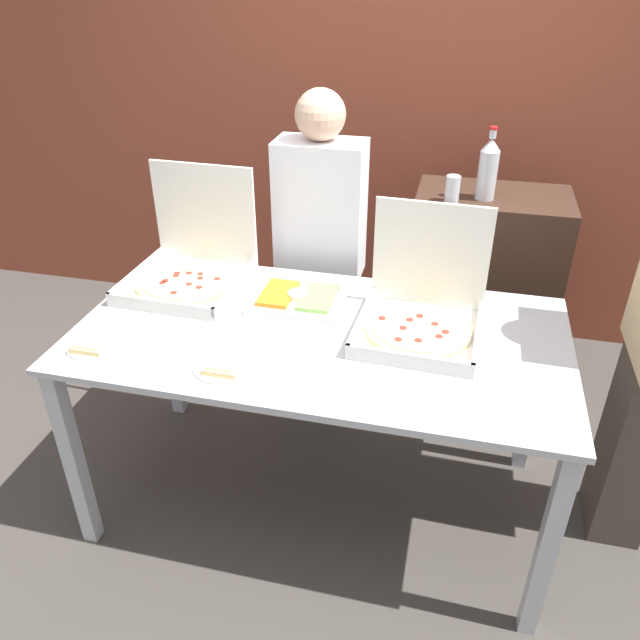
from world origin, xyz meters
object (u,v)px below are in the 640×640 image
paper_plate_front_center (227,363)px  soda_can_silver (452,189)px  person_guest_plaid (320,258)px  pizza_box_far_right (191,264)px  pizza_box_far_left (421,311)px  paper_plate_front_right (96,342)px  soda_bottle (488,168)px  veggie_tray (298,299)px

paper_plate_front_center → soda_can_silver: (0.68, 1.16, 0.29)m
paper_plate_front_center → person_guest_plaid: size_ratio=0.15×
pizza_box_far_right → pizza_box_far_left: 1.01m
paper_plate_front_right → paper_plate_front_center: (0.51, -0.01, -0.00)m
pizza_box_far_right → paper_plate_front_right: bearing=-102.6°
pizza_box_far_left → soda_bottle: size_ratio=1.45×
pizza_box_far_right → soda_can_silver: bearing=31.3°
pizza_box_far_right → veggie_tray: bearing=-8.2°
paper_plate_front_center → soda_bottle: soda_bottle is taller
pizza_box_far_right → soda_bottle: bearing=31.2°
pizza_box_far_right → paper_plate_front_right: (-0.14, -0.55, -0.07)m
paper_plate_front_center → person_guest_plaid: 0.98m
paper_plate_front_center → person_guest_plaid: person_guest_plaid is taller
paper_plate_front_right → paper_plate_front_center: 0.51m
paper_plate_front_center → veggie_tray: (0.13, 0.47, 0.01)m
pizza_box_far_left → paper_plate_front_right: size_ratio=2.18×
pizza_box_far_left → soda_can_silver: size_ratio=3.87×
veggie_tray → soda_can_silver: size_ratio=2.95×
veggie_tray → person_guest_plaid: size_ratio=0.22×
paper_plate_front_center → soda_can_silver: bearing=59.7°
veggie_tray → person_guest_plaid: bearing=93.1°
pizza_box_far_left → paper_plate_front_right: pizza_box_far_left is taller
paper_plate_front_right → veggie_tray: (0.64, 0.46, 0.01)m
paper_plate_front_center → soda_bottle: bearing=56.4°
soda_bottle → soda_can_silver: (-0.15, -0.08, -0.08)m
paper_plate_front_right → soda_bottle: bearing=42.5°
pizza_box_far_left → person_guest_plaid: bearing=134.9°
paper_plate_front_center → veggie_tray: size_ratio=0.65×
soda_can_silver → person_guest_plaid: 0.69m
paper_plate_front_right → soda_can_silver: 1.67m
pizza_box_far_right → paper_plate_front_right: size_ratio=2.27×
pizza_box_far_left → paper_plate_front_right: bearing=-158.7°
soda_bottle → pizza_box_far_left: bearing=-103.2°
pizza_box_far_right → paper_plate_front_center: (0.37, -0.56, -0.07)m
paper_plate_front_right → veggie_tray: veggie_tray is taller
paper_plate_front_center → soda_bottle: 1.53m
pizza_box_far_right → person_guest_plaid: (0.47, 0.42, -0.11)m
pizza_box_far_left → soda_can_silver: pizza_box_far_left is taller
soda_can_silver → person_guest_plaid: person_guest_plaid is taller
pizza_box_far_right → paper_plate_front_center: pizza_box_far_right is taller
soda_can_silver → veggie_tray: bearing=-128.8°
paper_plate_front_right → soda_can_silver: (1.19, 1.14, 0.29)m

